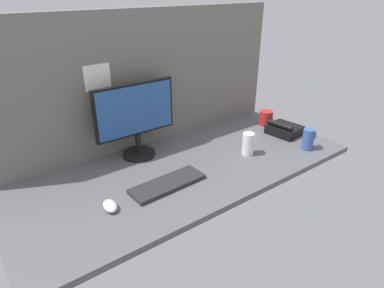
{
  "coord_description": "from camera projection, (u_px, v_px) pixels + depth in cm",
  "views": [
    {
      "loc": [
        -88.52,
        -125.17,
        86.84
      ],
      "look_at": [
        -5.47,
        0.0,
        14.0
      ],
      "focal_mm": 31.05,
      "sensor_mm": 36.0,
      "label": 1
    }
  ],
  "objects": [
    {
      "name": "ground_plane",
      "position": [
        184.0,
        168.0,
        1.76
      ],
      "size": [
        180.0,
        80.0,
        3.0
      ],
      "primitive_type": "cube",
      "color": "#515156"
    },
    {
      "name": "cubicle_wall_back",
      "position": [
        145.0,
        80.0,
        1.86
      ],
      "size": [
        180.0,
        5.5,
        75.87
      ],
      "color": "slate",
      "rests_on": "ground_plane"
    },
    {
      "name": "monitor",
      "position": [
        136.0,
        116.0,
        1.76
      ],
      "size": [
        45.48,
        18.0,
        41.08
      ],
      "color": "black",
      "rests_on": "ground_plane"
    },
    {
      "name": "keyboard",
      "position": [
        168.0,
        184.0,
        1.58
      ],
      "size": [
        37.46,
        14.39,
        2.0
      ],
      "primitive_type": "cube",
      "rotation": [
        0.0,
        0.0,
        0.04
      ],
      "color": "#262628",
      "rests_on": "ground_plane"
    },
    {
      "name": "mouse",
      "position": [
        110.0,
        206.0,
        1.41
      ],
      "size": [
        6.83,
        10.26,
        3.4
      ],
      "primitive_type": "ellipsoid",
      "rotation": [
        0.0,
        0.0,
        -0.13
      ],
      "color": "silver",
      "rests_on": "ground_plane"
    },
    {
      "name": "mug_red_plastic",
      "position": [
        266.0,
        118.0,
        2.25
      ],
      "size": [
        8.88,
        8.88,
        9.71
      ],
      "color": "red",
      "rests_on": "ground_plane"
    },
    {
      "name": "mug_ceramic_white",
      "position": [
        248.0,
        144.0,
        1.84
      ],
      "size": [
        10.55,
        6.42,
        12.87
      ],
      "color": "white",
      "rests_on": "ground_plane"
    },
    {
      "name": "mug_ceramic_blue",
      "position": [
        308.0,
        139.0,
        1.91
      ],
      "size": [
        10.53,
        6.48,
        12.47
      ],
      "color": "#38569E",
      "rests_on": "ground_plane"
    },
    {
      "name": "desk_phone",
      "position": [
        284.0,
        129.0,
        2.11
      ],
      "size": [
        18.99,
        20.76,
        8.8
      ],
      "color": "black",
      "rests_on": "ground_plane"
    }
  ]
}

